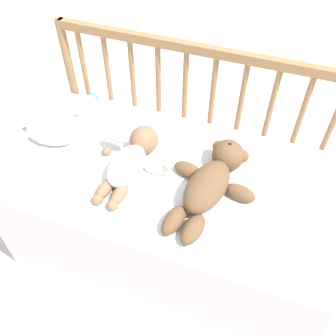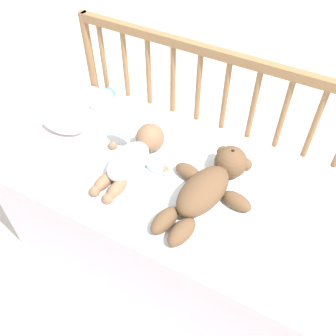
# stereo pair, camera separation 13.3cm
# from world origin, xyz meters

# --- Properties ---
(ground_plane) EXTENTS (12.00, 12.00, 0.00)m
(ground_plane) POSITION_xyz_m (0.00, 0.00, 0.00)
(ground_plane) COLOR silver
(crib_mattress) EXTENTS (1.22, 0.64, 0.49)m
(crib_mattress) POSITION_xyz_m (0.00, 0.00, 0.24)
(crib_mattress) COLOR silver
(crib_mattress) RESTS_ON ground_plane
(crib_rail) EXTENTS (1.22, 0.04, 0.83)m
(crib_rail) POSITION_xyz_m (-0.00, 0.35, 0.59)
(crib_rail) COLOR #997047
(crib_rail) RESTS_ON ground_plane
(blanket) EXTENTS (0.80, 0.52, 0.01)m
(blanket) POSITION_xyz_m (0.02, -0.04, 0.49)
(blanket) COLOR white
(blanket) RESTS_ON crib_mattress
(teddy_bear) EXTENTS (0.32, 0.46, 0.12)m
(teddy_bear) POSITION_xyz_m (0.16, -0.01, 0.54)
(teddy_bear) COLOR brown
(teddy_bear) RESTS_ON crib_mattress
(baby) EXTENTS (0.28, 0.38, 0.11)m
(baby) POSITION_xyz_m (-0.15, -0.01, 0.53)
(baby) COLOR white
(baby) RESTS_ON crib_mattress
(small_pillow) EXTENTS (0.21, 0.12, 0.06)m
(small_pillow) POSITION_xyz_m (-0.52, 0.03, 0.52)
(small_pillow) COLOR white
(small_pillow) RESTS_ON crib_mattress
(baby_bottle) EXTENTS (0.05, 0.15, 0.05)m
(baby_bottle) POSITION_xyz_m (-0.47, 0.25, 0.51)
(baby_bottle) COLOR white
(baby_bottle) RESTS_ON crib_mattress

